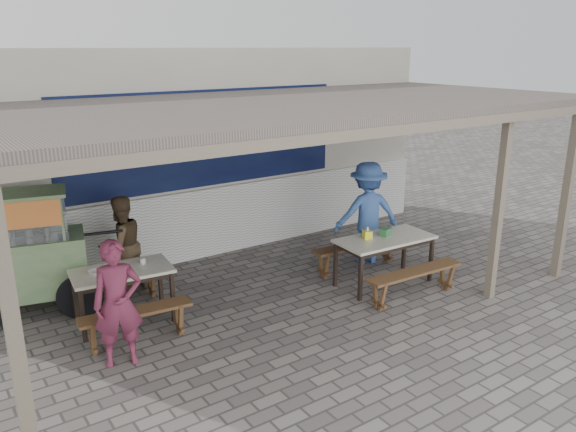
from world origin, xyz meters
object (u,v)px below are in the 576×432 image
(bench_left_street, at_px, (136,319))
(patron_right_table, at_px, (367,213))
(vendor_cart, at_px, (25,249))
(bench_left_wall, at_px, (114,282))
(condiment_bowl, at_px, (95,272))
(donation_box, at_px, (386,232))
(tissue_box, at_px, (367,235))
(patron_street_side, at_px, (118,304))
(bench_right_wall, at_px, (357,250))
(condiment_jar, at_px, (143,261))
(table_right, at_px, (385,242))
(bench_right_street, at_px, (414,277))
(table_left, at_px, (122,275))
(patron_wall_side, at_px, (122,245))

(bench_left_street, distance_m, patron_right_table, 4.24)
(vendor_cart, bearing_deg, patron_right_table, 0.22)
(bench_left_wall, height_order, condiment_bowl, condiment_bowl)
(bench_left_wall, bearing_deg, donation_box, -17.22)
(tissue_box, xyz_separation_m, donation_box, (0.31, -0.07, -0.00))
(patron_street_side, relative_size, patron_right_table, 0.87)
(bench_right_wall, distance_m, condiment_jar, 3.49)
(table_right, distance_m, condiment_bowl, 4.17)
(patron_right_table, distance_m, donation_box, 0.86)
(bench_right_street, height_order, bench_right_wall, same)
(table_left, height_order, condiment_bowl, condiment_bowl)
(bench_left_street, bearing_deg, bench_right_street, -9.66)
(patron_wall_side, distance_m, condiment_jar, 0.92)
(bench_left_street, relative_size, patron_right_table, 0.80)
(bench_left_wall, bearing_deg, bench_right_street, -26.78)
(vendor_cart, bearing_deg, condiment_bowl, -42.18)
(tissue_box, bearing_deg, donation_box, -11.82)
(patron_street_side, relative_size, tissue_box, 12.37)
(bench_right_wall, bearing_deg, condiment_jar, 176.81)
(patron_wall_side, bearing_deg, bench_left_street, 60.89)
(bench_right_wall, relative_size, condiment_jar, 20.32)
(bench_left_wall, relative_size, bench_right_wall, 0.85)
(table_left, height_order, bench_left_wall, table_left)
(patron_street_side, relative_size, donation_box, 8.33)
(patron_street_side, relative_size, condiment_jar, 18.80)
(patron_wall_side, xyz_separation_m, tissue_box, (3.14, -1.85, 0.07))
(tissue_box, bearing_deg, table_left, 165.71)
(bench_right_wall, xyz_separation_m, tissue_box, (-0.28, -0.54, 0.47))
(patron_right_table, relative_size, tissue_box, 14.26)
(bench_right_wall, xyz_separation_m, patron_right_table, (0.37, 0.18, 0.52))
(bench_right_street, relative_size, patron_wall_side, 1.10)
(bench_right_street, relative_size, tissue_box, 13.37)
(bench_right_street, bearing_deg, tissue_box, 107.97)
(table_right, xyz_separation_m, bench_right_wall, (0.04, 0.67, -0.33))
(bench_left_wall, distance_m, condiment_bowl, 0.82)
(table_left, height_order, tissue_box, tissue_box)
(bench_right_street, xyz_separation_m, patron_street_side, (-4.04, 0.72, 0.41))
(bench_left_wall, bearing_deg, patron_wall_side, 57.59)
(bench_right_street, distance_m, donation_box, 0.87)
(tissue_box, bearing_deg, condiment_bowl, 165.99)
(table_right, relative_size, donation_box, 8.58)
(vendor_cart, height_order, patron_street_side, vendor_cart)
(table_right, bearing_deg, donation_box, 45.81)
(vendor_cart, height_order, donation_box, vendor_cart)
(table_left, relative_size, patron_right_table, 0.77)
(bench_left_wall, relative_size, tissue_box, 11.40)
(tissue_box, bearing_deg, patron_street_side, -178.86)
(tissue_box, relative_size, condiment_jar, 1.52)
(bench_right_wall, xyz_separation_m, patron_street_side, (-4.11, -0.62, 0.41))
(bench_left_wall, height_order, patron_wall_side, patron_wall_side)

